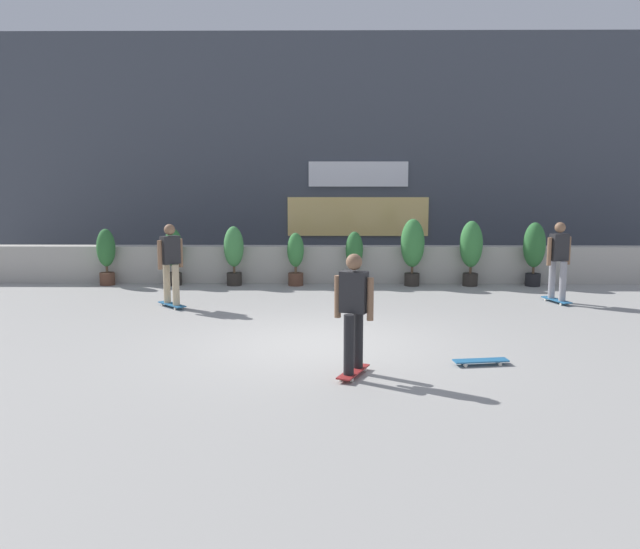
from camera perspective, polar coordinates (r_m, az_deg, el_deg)
ground_plane at (r=11.51m, az=-0.10°, el=-5.59°), size 48.00×48.00×0.00m
planter_wall at (r=17.31m, az=0.20°, el=0.84°), size 18.00×0.40×0.90m
building_backdrop at (r=21.14m, az=0.31°, el=9.90°), size 20.00×2.08×6.50m
potted_plant_0 at (r=17.65m, az=-16.86°, el=1.64°), size 0.44×0.44×1.35m
potted_plant_1 at (r=17.23m, az=-11.74°, el=1.69°), size 0.45×0.45×1.36m
potted_plant_2 at (r=16.97m, az=-6.97°, el=1.84°), size 0.47×0.47×1.42m
potted_plant_3 at (r=16.85m, az=-1.98°, el=1.44°), size 0.40×0.40×1.27m
potted_plant_4 at (r=16.84m, az=2.78°, el=1.52°), size 0.41×0.41×1.30m
potted_plant_5 at (r=16.92m, az=7.47°, el=2.24°), size 0.56×0.56×1.60m
potted_plant_6 at (r=17.14m, az=12.09°, el=2.10°), size 0.54×0.54×1.55m
potted_plant_7 at (r=17.50m, az=16.89°, el=1.98°), size 0.52×0.52×1.52m
skater_foreground at (r=9.57m, az=2.74°, el=-2.80°), size 0.52×0.82×1.70m
skater_by_wall_right at (r=14.51m, az=-11.96°, el=1.03°), size 0.69×0.73×1.70m
skater_by_wall_left at (r=15.48m, az=18.68°, el=1.24°), size 0.53×0.82×1.70m
skateboard_near_camera at (r=10.57m, az=12.84°, el=-6.80°), size 0.82×0.32×0.08m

